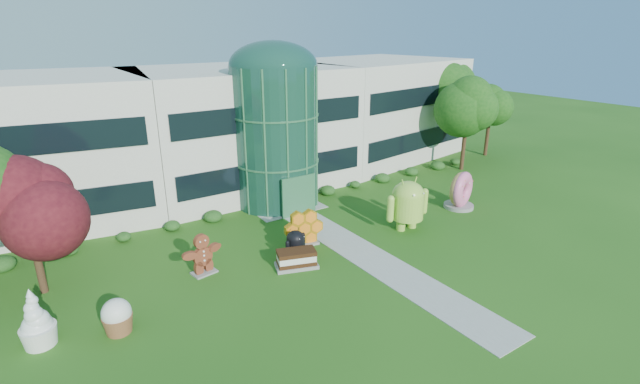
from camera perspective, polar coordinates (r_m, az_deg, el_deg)
ground at (r=25.54m, az=8.10°, el=-9.17°), size 140.00×140.00×0.00m
building at (r=38.40m, az=-9.84°, el=7.95°), size 46.00×15.00×9.30m
atrium at (r=33.08m, az=-5.50°, el=6.74°), size 6.00×6.00×9.80m
walkway at (r=26.86m, az=5.25°, el=-7.48°), size 2.40×20.00×0.04m
tree_red at (r=25.60m, az=-31.91°, el=-4.62°), size 4.00×4.00×6.00m
trees_backdrop at (r=34.10m, az=-6.28°, el=5.89°), size 52.00×8.00×8.40m
android_green at (r=29.70m, az=10.77°, el=-1.14°), size 3.46×2.45×3.74m
android_black at (r=26.00m, az=-3.04°, el=-6.14°), size 1.91×1.58×1.87m
donut at (r=34.30m, az=16.88°, el=0.28°), size 2.87×1.96×2.72m
gingerbread at (r=24.98m, az=-14.28°, el=-7.38°), size 2.58×1.33×2.27m
ice_cream_sandwich at (r=25.11m, az=-2.91°, el=-8.22°), size 2.50×1.78×1.00m
honeycomb at (r=27.38m, az=-2.02°, el=-4.61°), size 2.63×1.32×1.97m
froyo at (r=22.25m, az=-31.62°, el=-13.06°), size 1.76×1.76×2.56m
cupcake at (r=21.83m, az=-23.71°, el=-13.81°), size 1.66×1.66×1.58m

